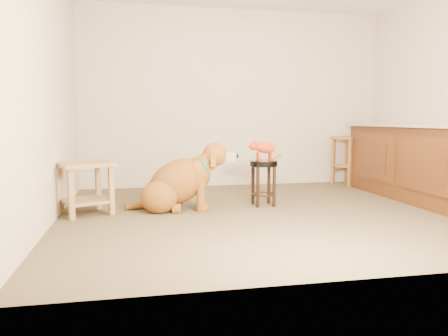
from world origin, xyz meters
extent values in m
cube|color=brown|center=(0.00, 0.00, 0.00)|extent=(4.50, 4.00, 0.01)
cube|color=beige|center=(0.00, 2.00, 1.30)|extent=(4.50, 0.04, 2.60)
cube|color=beige|center=(0.00, -2.00, 1.30)|extent=(4.50, 0.04, 2.60)
cube|color=beige|center=(-2.25, 0.00, 1.30)|extent=(0.04, 4.00, 2.60)
cube|color=#4C270D|center=(1.95, 0.30, 0.45)|extent=(0.60, 2.50, 0.90)
cube|color=gray|center=(1.92, 0.30, 0.92)|extent=(0.70, 2.56, 0.04)
cube|color=black|center=(1.99, 0.30, 0.05)|extent=(0.52, 2.50, 0.10)
cube|color=#4C270D|center=(1.64, -0.25, 0.50)|extent=(0.02, 0.90, 0.62)
cube|color=#4C270D|center=(1.64, 0.85, 0.50)|extent=(0.02, 0.90, 0.62)
cube|color=#3E1E0A|center=(1.63, -0.25, 0.50)|extent=(0.02, 0.60, 0.40)
cube|color=#3E1E0A|center=(1.63, 0.85, 0.50)|extent=(0.02, 0.60, 0.40)
cylinder|color=black|center=(0.07, 0.48, 0.23)|extent=(0.04, 0.04, 0.46)
cylinder|color=black|center=(-0.12, 0.48, 0.23)|extent=(0.04, 0.04, 0.46)
cylinder|color=black|center=(0.07, 0.28, 0.23)|extent=(0.04, 0.04, 0.46)
cylinder|color=black|center=(-0.12, 0.28, 0.23)|extent=(0.04, 0.04, 0.46)
torus|color=black|center=(-0.03, 0.38, 0.13)|extent=(0.27, 0.27, 0.02)
cylinder|color=black|center=(-0.03, 0.38, 0.49)|extent=(0.32, 0.32, 0.06)
cube|color=brown|center=(1.79, 1.91, 0.35)|extent=(0.06, 0.06, 0.69)
cube|color=brown|center=(1.50, 1.78, 0.35)|extent=(0.06, 0.06, 0.69)
cube|color=brown|center=(1.92, 1.62, 0.35)|extent=(0.06, 0.06, 0.69)
cube|color=brown|center=(1.62, 1.49, 0.35)|extent=(0.06, 0.06, 0.69)
cube|color=brown|center=(1.71, 1.70, 0.71)|extent=(0.52, 0.52, 0.04)
cube|color=olive|center=(-1.88, 0.58, 0.25)|extent=(0.07, 0.07, 0.51)
cube|color=olive|center=(-2.25, 0.41, 0.25)|extent=(0.07, 0.07, 0.51)
cube|color=olive|center=(-1.71, 0.20, 0.25)|extent=(0.07, 0.07, 0.51)
cube|color=olive|center=(-2.09, 0.04, 0.25)|extent=(0.07, 0.07, 0.51)
cube|color=olive|center=(-1.98, 0.31, 0.53)|extent=(0.70, 0.70, 0.04)
cube|color=olive|center=(-1.98, 0.31, 0.14)|extent=(0.59, 0.59, 0.03)
ellipsoid|color=brown|center=(-1.18, 0.50, 0.17)|extent=(0.44, 0.38, 0.36)
ellipsoid|color=brown|center=(-1.23, 0.21, 0.17)|extent=(0.44, 0.38, 0.36)
cylinder|color=brown|center=(-0.99, 0.49, 0.04)|extent=(0.10, 0.12, 0.11)
cylinder|color=brown|center=(-1.04, 0.16, 0.04)|extent=(0.10, 0.12, 0.11)
ellipsoid|color=brown|center=(-1.02, 0.33, 0.31)|extent=(0.86, 0.54, 0.73)
ellipsoid|color=brown|center=(-0.81, 0.30, 0.40)|extent=(0.35, 0.37, 0.37)
cylinder|color=brown|center=(-0.75, 0.39, 0.21)|extent=(0.11, 0.11, 0.42)
cylinder|color=brown|center=(-0.78, 0.19, 0.21)|extent=(0.11, 0.11, 0.42)
sphere|color=brown|center=(-0.72, 0.38, 0.03)|extent=(0.11, 0.11, 0.11)
sphere|color=brown|center=(-0.75, 0.18, 0.03)|extent=(0.11, 0.11, 0.11)
cylinder|color=brown|center=(-0.72, 0.28, 0.51)|extent=(0.29, 0.23, 0.27)
ellipsoid|color=brown|center=(-0.61, 0.27, 0.61)|extent=(0.30, 0.28, 0.26)
cube|color=#927A5B|center=(-0.47, 0.24, 0.59)|extent=(0.19, 0.12, 0.12)
sphere|color=black|center=(-0.39, 0.23, 0.59)|extent=(0.06, 0.06, 0.06)
cube|color=brown|center=(-0.62, 0.38, 0.58)|extent=(0.06, 0.07, 0.19)
cube|color=brown|center=(-0.65, 0.15, 0.58)|extent=(0.06, 0.07, 0.19)
torus|color=#0C6446|center=(-0.72, 0.28, 0.50)|extent=(0.18, 0.26, 0.22)
cylinder|color=#D8BF4C|center=(-0.67, 0.27, 0.42)|extent=(0.01, 0.05, 0.05)
cylinder|color=brown|center=(-1.42, 0.44, 0.04)|extent=(0.34, 0.14, 0.08)
ellipsoid|color=#982D0F|center=(-0.01, 0.38, 0.67)|extent=(0.26, 0.13, 0.16)
cylinder|color=#982D0F|center=(-0.09, 0.41, 0.57)|extent=(0.03, 0.03, 0.10)
sphere|color=#982D0F|center=(-0.09, 0.41, 0.53)|extent=(0.03, 0.03, 0.03)
cylinder|color=#982D0F|center=(-0.09, 0.34, 0.57)|extent=(0.03, 0.03, 0.10)
sphere|color=#982D0F|center=(-0.09, 0.34, 0.53)|extent=(0.03, 0.03, 0.03)
cylinder|color=#982D0F|center=(0.05, 0.42, 0.57)|extent=(0.03, 0.03, 0.10)
sphere|color=#982D0F|center=(0.05, 0.42, 0.53)|extent=(0.03, 0.03, 0.03)
cylinder|color=#982D0F|center=(0.05, 0.35, 0.57)|extent=(0.03, 0.03, 0.10)
sphere|color=#982D0F|center=(0.05, 0.35, 0.53)|extent=(0.03, 0.03, 0.03)
sphere|color=#982D0F|center=(-0.15, 0.38, 0.69)|extent=(0.09, 0.09, 0.09)
sphere|color=#982D0F|center=(-0.19, 0.38, 0.68)|extent=(0.04, 0.04, 0.04)
sphere|color=brown|center=(-0.20, 0.38, 0.68)|extent=(0.01, 0.01, 0.01)
cone|color=#982D0F|center=(-0.14, 0.41, 0.74)|extent=(0.04, 0.04, 0.05)
cone|color=#C66B60|center=(-0.14, 0.41, 0.74)|extent=(0.02, 0.02, 0.03)
cone|color=#982D0F|center=(-0.14, 0.35, 0.74)|extent=(0.04, 0.04, 0.05)
cone|color=#C66B60|center=(-0.14, 0.35, 0.74)|extent=(0.02, 0.02, 0.03)
cylinder|color=#982D0F|center=(0.12, 0.42, 0.54)|extent=(0.19, 0.11, 0.09)
camera|label=1|loc=(-1.45, -4.40, 0.99)|focal=35.00mm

